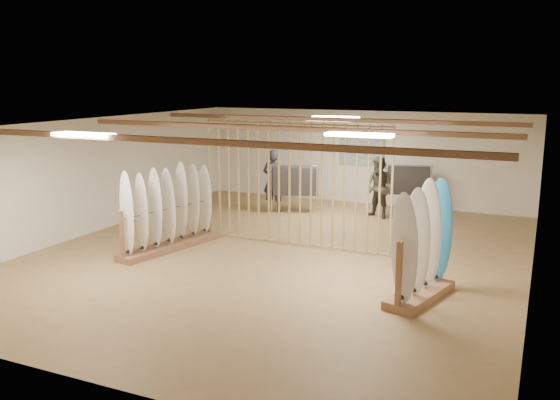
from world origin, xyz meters
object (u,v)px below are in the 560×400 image
at_px(rack_right, 421,261).
at_px(clothing_rack_a, 295,181).
at_px(clothing_rack_b, 408,181).
at_px(rack_left, 169,222).
at_px(shopper_a, 274,177).
at_px(shopper_b, 379,184).

height_order(rack_right, clothing_rack_a, rack_right).
xyz_separation_m(rack_right, clothing_rack_b, (-1.72, 6.83, 0.22)).
distance_m(rack_left, shopper_a, 4.52).
height_order(clothing_rack_b, shopper_a, shopper_a).
height_order(clothing_rack_a, shopper_b, shopper_b).
relative_size(clothing_rack_a, shopper_a, 0.70).
bearing_deg(rack_left, clothing_rack_b, 69.73).
xyz_separation_m(clothing_rack_b, shopper_a, (-3.49, -1.58, 0.11)).
height_order(rack_left, rack_right, rack_right).
bearing_deg(rack_right, clothing_rack_a, 145.24).
relative_size(rack_right, shopper_a, 0.99).
distance_m(rack_right, shopper_b, 6.11).
distance_m(rack_left, rack_right, 5.73).
distance_m(rack_left, clothing_rack_a, 4.70).
bearing_deg(rack_right, rack_left, -173.18).
bearing_deg(clothing_rack_a, clothing_rack_b, 7.56).
bearing_deg(shopper_b, rack_left, -105.08).
height_order(rack_left, shopper_a, shopper_a).
xyz_separation_m(rack_left, rack_right, (5.67, -0.76, 0.04)).
distance_m(clothing_rack_a, shopper_b, 2.36).
xyz_separation_m(clothing_rack_a, shopper_b, (2.34, 0.35, 0.04)).
height_order(shopper_a, shopper_b, shopper_a).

